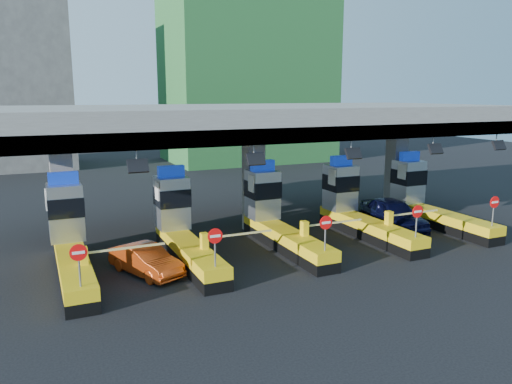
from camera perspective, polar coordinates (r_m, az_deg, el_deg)
name	(u,v)px	position (r m, az deg, el deg)	size (l,w,h in m)	color
ground	(277,244)	(25.97, 2.41, -5.96)	(120.00, 120.00, 0.00)	black
toll_canopy	(254,122)	(27.46, -0.19, 8.01)	(28.00, 12.09, 7.00)	slate
toll_lane_far_left	(70,239)	(23.33, -20.52, -5.08)	(4.43, 8.00, 4.16)	black
toll_lane_left	(181,227)	(24.10, -8.58, -3.98)	(4.43, 8.00, 4.16)	black
toll_lane_center	(275,217)	(25.84, 2.16, -2.83)	(4.43, 8.00, 4.16)	black
toll_lane_right	(355,208)	(28.36, 11.26, -1.78)	(4.43, 8.00, 4.16)	black
toll_lane_far_right	(425,200)	(31.47, 18.71, -0.88)	(4.43, 8.00, 4.16)	black
bg_building_scaffold	(247,37)	(59.26, -1.09, 17.30)	(18.00, 12.00, 28.00)	#1E5926
van	(393,214)	(29.63, 15.38, -2.44)	(2.07, 5.16, 1.76)	black
red_car	(146,260)	(22.07, -12.48, -7.61)	(1.34, 3.85, 1.27)	#AA340D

